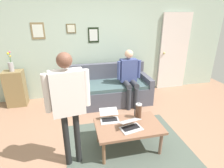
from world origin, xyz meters
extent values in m
plane|color=#997058|center=(0.00, 0.00, 0.00)|extent=(7.68, 7.68, 0.00)
cube|color=#4B554C|center=(-0.12, 0.18, 0.00)|extent=(1.94, 1.83, 0.01)
cube|color=#ADC3B1|center=(0.00, -2.20, 1.35)|extent=(7.04, 0.10, 2.70)
cube|color=brown|center=(0.60, -2.15, 1.69)|extent=(0.21, 0.02, 0.21)
cube|color=beige|center=(0.60, -2.14, 1.69)|extent=(0.16, 0.00, 0.16)
cube|color=black|center=(0.08, -2.15, 1.54)|extent=(0.26, 0.02, 0.36)
cube|color=silver|center=(0.08, -2.14, 1.54)|extent=(0.19, 0.00, 0.27)
cube|color=olive|center=(1.33, -2.15, 1.66)|extent=(0.29, 0.02, 0.36)
cube|color=silver|center=(1.33, -2.14, 1.66)|extent=(0.22, 0.00, 0.28)
cube|color=silver|center=(-2.10, -2.11, 1.02)|extent=(0.82, 0.05, 2.05)
sphere|color=tan|center=(-1.79, -2.07, 1.02)|extent=(0.06, 0.06, 0.06)
cube|color=#4E4F5C|center=(-0.21, -1.57, 0.21)|extent=(1.86, 0.85, 0.42)
cube|color=#43595C|center=(-0.21, -1.55, 0.46)|extent=(1.62, 0.77, 0.08)
cube|color=#4E4F5C|center=(-0.21, -1.92, 0.65)|extent=(1.86, 0.14, 0.46)
cube|color=#4E4F5C|center=(-1.08, -1.57, 0.52)|extent=(0.12, 0.85, 0.20)
cube|color=#4E4F5C|center=(0.66, -1.57, 0.52)|extent=(0.12, 0.85, 0.20)
cube|color=#875C45|center=(-0.12, 0.08, 0.41)|extent=(1.02, 0.64, 0.04)
cylinder|color=#845F4D|center=(-0.56, 0.33, 0.19)|extent=(0.05, 0.05, 0.39)
cylinder|color=brown|center=(0.32, 0.33, 0.19)|extent=(0.05, 0.05, 0.39)
cylinder|color=brown|center=(-0.56, -0.17, 0.19)|extent=(0.05, 0.05, 0.39)
cylinder|color=#8C664A|center=(0.32, -0.17, 0.19)|extent=(0.05, 0.05, 0.39)
cube|color=silver|center=(-0.13, 0.18, 0.44)|extent=(0.35, 0.27, 0.01)
cube|color=black|center=(-0.13, 0.17, 0.44)|extent=(0.28, 0.18, 0.00)
cube|color=silver|center=(-0.12, 0.12, 0.53)|extent=(0.35, 0.24, 0.08)
cube|color=#27242B|center=(-0.12, 0.12, 0.53)|extent=(0.31, 0.22, 0.07)
cube|color=silver|center=(0.14, -0.10, 0.44)|extent=(0.31, 0.22, 0.01)
cube|color=black|center=(0.14, -0.12, 0.44)|extent=(0.25, 0.13, 0.00)
cube|color=silver|center=(0.13, -0.22, 0.54)|extent=(0.31, 0.20, 0.05)
cube|color=#A5CBDF|center=(0.13, -0.22, 0.54)|extent=(0.27, 0.18, 0.04)
cylinder|color=#4C3323|center=(-0.34, -0.09, 0.55)|extent=(0.10, 0.10, 0.24)
cylinder|color=#B7B7BC|center=(-0.34, -0.09, 0.68)|extent=(0.10, 0.10, 0.02)
sphere|color=#B2B2B7|center=(-0.34, -0.09, 0.70)|extent=(0.03, 0.03, 0.03)
cube|color=black|center=(-0.28, -0.09, 0.56)|extent=(0.01, 0.01, 0.17)
cube|color=olive|center=(1.96, -1.92, 0.42)|extent=(0.42, 0.32, 0.83)
cylinder|color=#A29DA0|center=(1.96, -1.92, 0.93)|extent=(0.11, 0.11, 0.20)
cylinder|color=#3D7038|center=(1.95, -1.89, 1.13)|extent=(0.03, 0.01, 0.20)
sphere|color=yellow|center=(1.95, -1.88, 1.24)|extent=(0.05, 0.05, 0.05)
cylinder|color=#3D7038|center=(1.94, -1.92, 1.10)|extent=(0.01, 0.02, 0.13)
sphere|color=gold|center=(1.93, -1.92, 1.17)|extent=(0.04, 0.04, 0.04)
cylinder|color=#3D7038|center=(1.94, -1.93, 1.14)|extent=(0.02, 0.02, 0.22)
sphere|color=#DF4A71|center=(1.94, -1.94, 1.25)|extent=(0.04, 0.04, 0.04)
cylinder|color=black|center=(0.81, 0.21, 0.41)|extent=(0.08, 0.08, 0.83)
cylinder|color=black|center=(0.67, 0.19, 0.41)|extent=(0.08, 0.08, 0.83)
cube|color=silver|center=(0.74, 0.20, 1.12)|extent=(0.43, 0.24, 0.58)
cylinder|color=silver|center=(0.99, 0.23, 1.15)|extent=(0.09, 0.09, 0.50)
cylinder|color=silver|center=(0.50, 0.16, 1.15)|extent=(0.09, 0.09, 0.50)
sphere|color=brown|center=(0.74, 0.20, 1.53)|extent=(0.19, 0.19, 0.19)
cylinder|color=#363740|center=(-0.68, -1.11, 0.25)|extent=(0.10, 0.10, 0.50)
cylinder|color=#363740|center=(-0.51, -1.11, 0.25)|extent=(0.10, 0.10, 0.50)
cylinder|color=#363740|center=(-0.68, -1.29, 0.55)|extent=(0.12, 0.40, 0.12)
cylinder|color=#363740|center=(-0.51, -1.29, 0.55)|extent=(0.12, 0.40, 0.12)
cube|color=#414D88|center=(-0.60, -1.47, 0.81)|extent=(0.37, 0.20, 0.52)
cylinder|color=#414D88|center=(-0.84, -1.42, 0.84)|extent=(0.08, 0.08, 0.42)
cylinder|color=#414D88|center=(-0.36, -1.42, 0.84)|extent=(0.08, 0.08, 0.42)
sphere|color=#E9B291|center=(-0.60, -1.47, 1.19)|extent=(0.19, 0.19, 0.19)
camera|label=1|loc=(0.67, 2.35, 2.06)|focal=29.29mm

